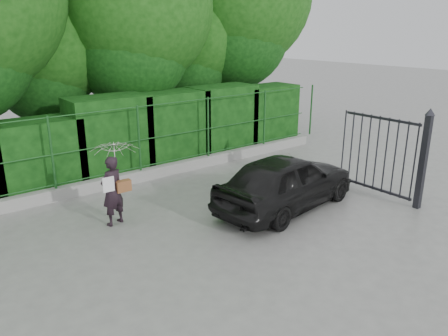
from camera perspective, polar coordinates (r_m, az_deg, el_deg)
ground at (r=8.61m, az=1.15°, el=-10.12°), size 80.00×80.00×0.00m
kerb at (r=12.09m, az=-12.43°, el=-1.33°), size 14.00×0.25×0.30m
fence at (r=11.88m, az=-11.81°, el=3.67°), size 14.13×0.06×1.80m
hedge at (r=12.77m, az=-14.07°, el=3.80°), size 14.20×1.20×2.25m
trees at (r=14.87m, az=-15.29°, el=19.53°), size 17.10×6.15×8.08m
gate at (r=11.11m, az=22.46°, el=1.61°), size 0.22×2.33×2.36m
woman at (r=9.44m, az=-14.05°, el=-0.27°), size 0.99×1.01×1.79m
car at (r=10.18m, az=8.12°, el=-1.71°), size 4.02×2.03×1.31m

